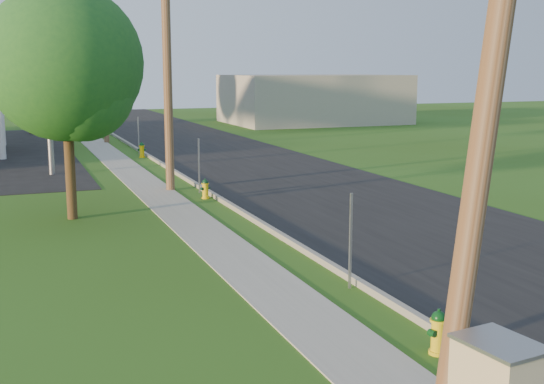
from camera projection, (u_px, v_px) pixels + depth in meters
The scene contains 17 objects.
ground_plane at pixel (466, 374), 10.11m from camera, with size 140.00×140.00×0.00m, color #2B4E12.
road at pixel (385, 216), 20.88m from camera, with size 8.00×120.00×0.02m, color black.
curb at pixel (263, 225), 19.45m from camera, with size 0.15×120.00×0.15m, color gray.
sidewalk at pixel (204, 232), 18.84m from camera, with size 1.50×120.00×0.03m, color gray.
utility_pole_near at pixel (497, 40), 8.12m from camera, with size 1.40×0.32×9.48m.
utility_pole_mid at pixel (167, 55), 24.62m from camera, with size 1.40×0.32×9.80m.
utility_pole_far at pixel (102, 64), 41.17m from camera, with size 1.40×0.32×9.50m.
sign_post_near at pixel (351, 241), 13.87m from camera, with size 0.05×0.04×2.00m, color gray.
sign_post_mid at pixel (199, 166), 24.71m from camera, with size 0.05×0.04×2.00m, color gray.
sign_post_far at pixel (139, 136), 35.91m from camera, with size 0.05×0.04×2.00m, color gray.
price_pylon at pixel (45, 45), 28.20m from camera, with size 0.34×2.04×6.85m.
distant_building at pixel (313, 99), 57.45m from camera, with size 14.00×10.00×4.00m, color #9C9788.
tree_verge at pixel (69, 69), 19.80m from camera, with size 4.57×4.57×6.93m.
tree_lot at pixel (29, 64), 46.99m from camera, with size 4.94×4.94×7.49m.
hydrant_near at pixel (438, 332), 10.75m from camera, with size 0.39×0.35×0.75m.
hydrant_mid at pixel (205, 189), 23.76m from camera, with size 0.37×0.33×0.71m.
hydrant_far at pixel (142, 150), 34.84m from camera, with size 0.42×0.37×0.81m.
Camera 1 is at (-6.10, -7.79, 4.45)m, focal length 45.00 mm.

